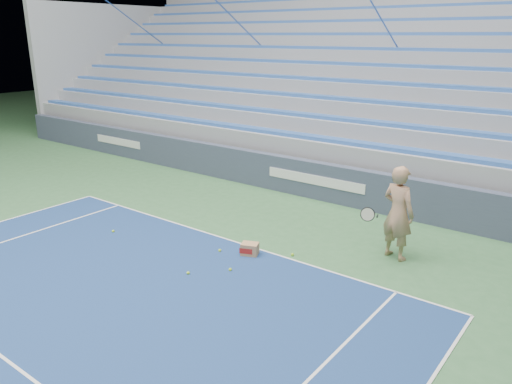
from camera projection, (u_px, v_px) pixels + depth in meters
The scene contains 9 objects.
sponsor_barrier at pixel (317, 180), 14.61m from camera, with size 30.00×0.32×1.10m.
bleachers at pixel (398, 99), 18.40m from camera, with size 31.00×9.15×7.30m.
tennis_player at pixel (398, 213), 10.54m from camera, with size 1.03×0.96×2.06m.
ball_box at pixel (250, 249), 10.93m from camera, with size 0.44×0.40×0.27m.
tennis_ball_0 at pixel (188, 273), 10.06m from camera, with size 0.07×0.07×0.07m, color #B5E52E.
tennis_ball_1 at pixel (113, 231), 12.20m from camera, with size 0.07×0.07×0.07m, color #B5E52E.
tennis_ball_2 at pixel (220, 250), 11.11m from camera, with size 0.07×0.07×0.07m, color #B5E52E.
tennis_ball_3 at pixel (230, 270), 10.21m from camera, with size 0.07×0.07×0.07m, color #B5E52E.
tennis_ball_4 at pixel (293, 255), 10.91m from camera, with size 0.07×0.07×0.07m, color #B5E52E.
Camera 1 is at (7.09, 3.64, 4.63)m, focal length 35.00 mm.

